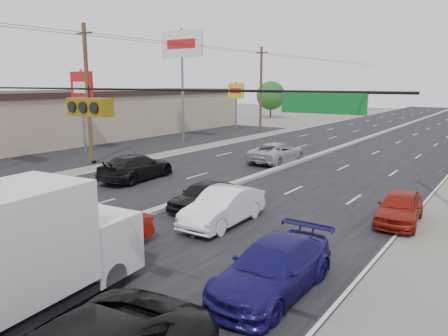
{
  "coord_description": "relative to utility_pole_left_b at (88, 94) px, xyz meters",
  "views": [
    {
      "loc": [
        13.56,
        -5.61,
        5.93
      ],
      "look_at": [
        2.84,
        9.98,
        2.2
      ],
      "focal_mm": 35.0,
      "sensor_mm": 36.0,
      "label": 1
    }
  ],
  "objects": [
    {
      "name": "road_surface",
      "position": [
        12.5,
        15.0,
        -5.11
      ],
      "size": [
        20.0,
        160.0,
        0.02
      ],
      "primitive_type": "cube",
      "color": "black",
      "rests_on": "ground"
    },
    {
      "name": "center_median",
      "position": [
        12.5,
        15.0,
        -5.01
      ],
      "size": [
        0.5,
        160.0,
        0.2
      ],
      "primitive_type": "cube",
      "color": "gray",
      "rests_on": "ground"
    },
    {
      "name": "strip_mall",
      "position": [
        -13.5,
        10.0,
        -2.81
      ],
      "size": [
        12.0,
        42.0,
        4.6
      ],
      "primitive_type": "cube",
      "color": "tan",
      "rests_on": "ground"
    },
    {
      "name": "parking_lot",
      "position": [
        -4.5,
        10.0,
        -5.11
      ],
      "size": [
        10.0,
        42.0,
        0.02
      ],
      "primitive_type": "cube",
      "color": "black",
      "rests_on": "ground"
    },
    {
      "name": "utility_pole_left_b",
      "position": [
        0.0,
        0.0,
        0.0
      ],
      "size": [
        1.6,
        0.3,
        10.0
      ],
      "color": "#422D1E",
      "rests_on": "ground"
    },
    {
      "name": "utility_pole_left_c",
      "position": [
        0.0,
        25.0,
        0.0
      ],
      "size": [
        1.6,
        0.3,
        10.0
      ],
      "color": "#422D1E",
      "rests_on": "ground"
    },
    {
      "name": "pole_sign_mid",
      "position": [
        -4.5,
        3.0,
        0.01
      ],
      "size": [
        2.6,
        0.25,
        7.0
      ],
      "color": "slate",
      "rests_on": "ground"
    },
    {
      "name": "pole_sign_billboard",
      "position": [
        -2.0,
        13.0,
        3.76
      ],
      "size": [
        5.0,
        0.25,
        11.0
      ],
      "color": "slate",
      "rests_on": "ground"
    },
    {
      "name": "pole_sign_far",
      "position": [
        -3.5,
        25.0,
        -0.7
      ],
      "size": [
        2.2,
        0.25,
        6.0
      ],
      "color": "slate",
      "rests_on": "ground"
    },
    {
      "name": "tree_left_far",
      "position": [
        -9.5,
        45.0,
        -1.39
      ],
      "size": [
        4.8,
        4.8,
        6.12
      ],
      "color": "#382619",
      "rests_on": "ground"
    },
    {
      "name": "box_truck",
      "position": [
        16.07,
        -15.3,
        -3.34
      ],
      "size": [
        3.03,
        7.0,
        3.45
      ],
      "rotation": [
        0.0,
        0.0,
        0.1
      ],
      "color": "black",
      "rests_on": "ground"
    },
    {
      "name": "red_sedan",
      "position": [
        14.18,
        -11.39,
        -4.37
      ],
      "size": [
        1.72,
        4.51,
        1.47
      ],
      "primitive_type": "imported",
      "rotation": [
        0.0,
        0.0,
        -0.04
      ],
      "color": "maroon",
      "rests_on": "ground"
    },
    {
      "name": "queue_car_a",
      "position": [
        13.9,
        -4.75,
        -4.45
      ],
      "size": [
        1.64,
        3.92,
        1.32
      ],
      "primitive_type": "imported",
      "rotation": [
        0.0,
        0.0,
        -0.02
      ],
      "color": "black",
      "rests_on": "ground"
    },
    {
      "name": "queue_car_b",
      "position": [
        16.01,
        -6.05,
        -4.35
      ],
      "size": [
        1.77,
        4.68,
        1.52
      ],
      "primitive_type": "imported",
      "rotation": [
        0.0,
        0.0,
        0.03
      ],
      "color": "white",
      "rests_on": "ground"
    },
    {
      "name": "queue_car_d",
      "position": [
        20.63,
        -10.27,
        -4.38
      ],
      "size": [
        2.05,
        5.03,
        1.46
      ],
      "primitive_type": "imported",
      "rotation": [
        0.0,
        0.0,
        0.0
      ],
      "color": "#141053",
      "rests_on": "ground"
    },
    {
      "name": "queue_car_e",
      "position": [
        22.1,
        -1.65,
        -4.41
      ],
      "size": [
        1.98,
        4.19,
        1.39
      ],
      "primitive_type": "imported",
      "rotation": [
        0.0,
        0.0,
        0.09
      ],
      "color": "maroon",
      "rests_on": "ground"
    },
    {
      "name": "oncoming_near",
      "position": [
        6.69,
        -1.98,
        -4.32
      ],
      "size": [
        2.71,
        5.64,
        1.58
      ],
      "primitive_type": "imported",
      "rotation": [
        0.0,
        0.0,
        3.23
      ],
      "color": "black",
      "rests_on": "ground"
    },
    {
      "name": "oncoming_far",
      "position": [
        11.1,
        8.11,
        -4.35
      ],
      "size": [
        2.54,
        5.44,
        1.51
      ],
      "primitive_type": "imported",
      "rotation": [
        0.0,
        0.0,
        3.13
      ],
      "color": "#A1A4A9",
      "rests_on": "ground"
    }
  ]
}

